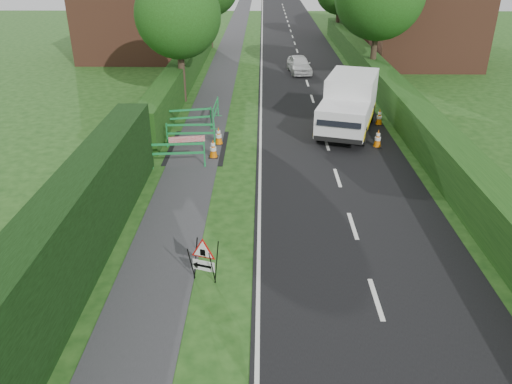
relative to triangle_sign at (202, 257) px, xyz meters
name	(u,v)px	position (x,y,z in m)	size (l,w,h in m)	color
ground	(273,327)	(1.75, -1.69, -0.74)	(120.00, 120.00, 0.00)	#183F12
road_surface	(295,45)	(4.25, 33.31, -0.73)	(6.00, 90.00, 0.02)	black
footpath	(231,45)	(-1.25, 33.31, -0.73)	(2.00, 90.00, 0.02)	#2D2D30
hedge_west_near	(51,325)	(-3.25, -1.69, -0.74)	(1.10, 18.00, 2.50)	black
hedge_west_far	(186,83)	(-3.25, 20.31, -0.74)	(1.00, 24.00, 1.80)	#14380F
hedge_east	(395,113)	(8.25, 14.31, -0.74)	(1.20, 50.00, 1.50)	#14380F
house_west	(132,17)	(-8.25, 28.31, 2.16)	(7.50, 7.40, 7.88)	brown
house_east_a	(424,21)	(12.75, 26.31, 2.16)	(7.50, 7.40, 7.88)	brown
house_east_b	(392,1)	(13.75, 40.31, 2.16)	(7.50, 7.40, 7.88)	brown
tree_nw	(178,15)	(-2.85, 16.31, 3.74)	(4.40, 4.40, 6.70)	#2D2116
triangle_sign	(202,257)	(0.00, 0.00, 0.00)	(0.92, 0.92, 1.06)	black
works_van	(349,103)	(5.39, 11.69, 0.54)	(3.47, 5.64, 2.41)	silver
traffic_cone_0	(378,138)	(6.34, 9.49, -0.35)	(0.38, 0.38, 0.79)	black
traffic_cone_1	(379,117)	(7.02, 12.43, -0.35)	(0.38, 0.38, 0.79)	black
traffic_cone_2	(371,106)	(6.99, 14.28, -0.35)	(0.38, 0.38, 0.79)	black
traffic_cone_3	(213,148)	(-0.48, 8.23, -0.35)	(0.38, 0.38, 0.79)	black
traffic_cone_4	(219,136)	(-0.38, 9.73, -0.35)	(0.38, 0.38, 0.79)	black
ped_barrier_0	(178,151)	(-1.73, 7.31, -0.11)	(2.08, 0.54, 1.00)	#18853D
ped_barrier_1	(191,131)	(-1.55, 9.57, -0.11)	(2.07, 0.45, 1.00)	#18853D
ped_barrier_2	(189,116)	(-1.88, 11.68, -0.11)	(2.09, 0.80, 1.00)	#18853D
ped_barrier_3	(216,110)	(-0.75, 12.63, -0.11)	(0.40, 2.07, 1.00)	#18853D
redwhite_plank	(187,149)	(-1.66, 9.12, -0.74)	(1.50, 0.04, 0.25)	red
hatchback_car	(299,64)	(3.92, 23.16, -0.18)	(1.33, 3.31, 1.13)	silver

